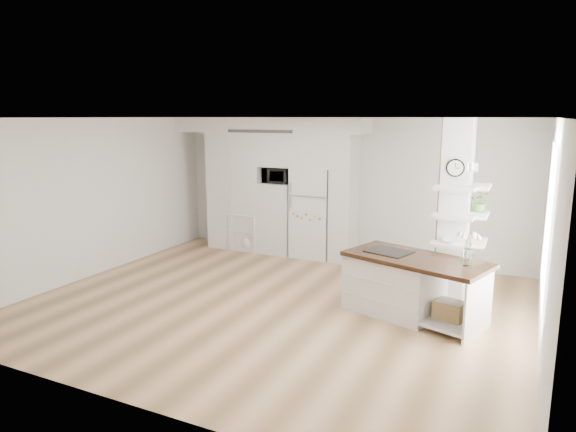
# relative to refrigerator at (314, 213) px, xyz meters

# --- Properties ---
(floor) EXTENTS (7.00, 6.00, 0.01)m
(floor) POSITION_rel_refrigerator_xyz_m (0.53, -2.68, -0.88)
(floor) COLOR tan
(floor) RESTS_ON ground
(room) EXTENTS (7.04, 6.04, 2.72)m
(room) POSITION_rel_refrigerator_xyz_m (0.53, -2.68, 0.98)
(room) COLOR white
(room) RESTS_ON ground
(cabinet_wall) EXTENTS (4.00, 0.71, 2.70)m
(cabinet_wall) POSITION_rel_refrigerator_xyz_m (-0.92, -0.01, 0.63)
(cabinet_wall) COLOR silver
(cabinet_wall) RESTS_ON floor
(refrigerator) EXTENTS (0.78, 0.69, 1.75)m
(refrigerator) POSITION_rel_refrigerator_xyz_m (0.00, 0.00, 0.00)
(refrigerator) COLOR white
(refrigerator) RESTS_ON floor
(column) EXTENTS (0.69, 0.90, 2.70)m
(column) POSITION_rel_refrigerator_xyz_m (2.90, -1.55, 0.48)
(column) COLOR silver
(column) RESTS_ON floor
(window) EXTENTS (0.00, 2.40, 2.40)m
(window) POSITION_rel_refrigerator_xyz_m (4.00, -2.38, 0.62)
(window) COLOR white
(window) RESTS_ON room
(pendant_light) EXTENTS (0.12, 0.12, 0.10)m
(pendant_light) POSITION_rel_refrigerator_xyz_m (2.23, -2.53, 1.24)
(pendant_light) COLOR white
(pendant_light) RESTS_ON room
(kitchen_island) EXTENTS (2.08, 1.43, 1.42)m
(kitchen_island) POSITION_rel_refrigerator_xyz_m (2.27, -2.24, -0.43)
(kitchen_island) COLOR silver
(kitchen_island) RESTS_ON floor
(bookshelf) EXTENTS (0.66, 0.40, 0.76)m
(bookshelf) POSITION_rel_refrigerator_xyz_m (-1.41, -0.19, -0.55)
(bookshelf) COLOR silver
(bookshelf) RESTS_ON floor
(floor_plant_a) EXTENTS (0.25, 0.20, 0.44)m
(floor_plant_a) POSITION_rel_refrigerator_xyz_m (2.74, -1.02, -0.65)
(floor_plant_a) COLOR #437D32
(floor_plant_a) RESTS_ON floor
(floor_plant_b) EXTENTS (0.32, 0.32, 0.50)m
(floor_plant_b) POSITION_rel_refrigerator_xyz_m (3.21, -1.28, -0.62)
(floor_plant_b) COLOR #437D32
(floor_plant_b) RESTS_ON floor
(microwave) EXTENTS (0.54, 0.37, 0.30)m
(microwave) POSITION_rel_refrigerator_xyz_m (-0.75, -0.06, 0.69)
(microwave) COLOR #2D2D2D
(microwave) RESTS_ON cabinet_wall
(shelf_plant) EXTENTS (0.27, 0.23, 0.30)m
(shelf_plant) POSITION_rel_refrigerator_xyz_m (3.15, -1.38, 0.65)
(shelf_plant) COLOR #437D32
(shelf_plant) RESTS_ON column
(decor_bowl) EXTENTS (0.22, 0.22, 0.05)m
(decor_bowl) POSITION_rel_refrigerator_xyz_m (2.82, -1.78, 0.13)
(decor_bowl) COLOR white
(decor_bowl) RESTS_ON column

